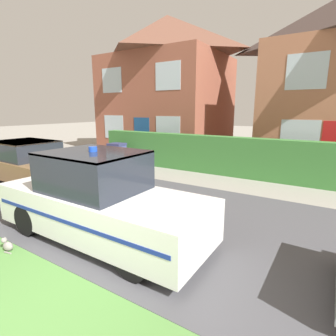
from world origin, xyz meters
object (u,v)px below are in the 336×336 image
at_px(police_car, 100,200).
at_px(cat, 7,245).
at_px(wheelie_bin, 117,155).
at_px(neighbour_car_far, 28,162).
at_px(house_left, 167,85).

height_order(police_car, cat, police_car).
bearing_deg(wheelie_bin, cat, -69.37).
xyz_separation_m(police_car, cat, (-1.06, -1.29, -0.67)).
distance_m(neighbour_car_far, wheelie_bin, 3.64).
bearing_deg(neighbour_car_far, police_car, -16.13).
distance_m(neighbour_car_far, house_left, 9.40).
xyz_separation_m(neighbour_car_far, wheelie_bin, (1.05, 3.49, -0.15)).
bearing_deg(police_car, neighbour_car_far, 162.34).
bearing_deg(house_left, cat, -71.20).
bearing_deg(cat, police_car, -140.64).
distance_m(police_car, wheelie_bin, 6.80).
xyz_separation_m(cat, neighbour_car_far, (-4.37, 3.00, 0.57)).
height_order(police_car, wheelie_bin, police_car).
xyz_separation_m(police_car, house_left, (-5.07, 10.50, 3.19)).
relative_size(police_car, wheelie_bin, 4.22).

